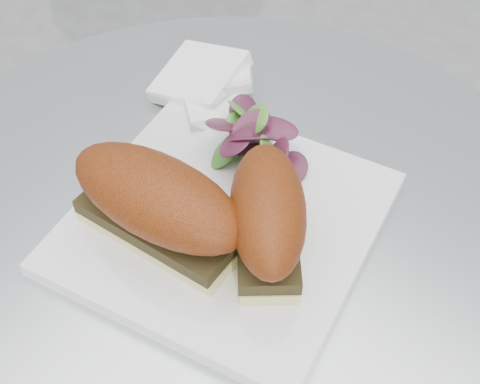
# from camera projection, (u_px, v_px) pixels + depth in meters

# --- Properties ---
(table) EXTENTS (0.70, 0.70, 0.73)m
(table) POSITION_uv_depth(u_px,v_px,m) (227.00, 357.00, 0.80)
(table) COLOR silver
(table) RESTS_ON ground
(plate) EXTENTS (0.30, 0.30, 0.02)m
(plate) POSITION_uv_depth(u_px,v_px,m) (224.00, 222.00, 0.62)
(plate) COLOR white
(plate) RESTS_ON table
(sandwich_left) EXTENTS (0.18, 0.09, 0.08)m
(sandwich_left) POSITION_uv_depth(u_px,v_px,m) (158.00, 203.00, 0.57)
(sandwich_left) COLOR beige
(sandwich_left) RESTS_ON plate
(sandwich_right) EXTENTS (0.14, 0.15, 0.08)m
(sandwich_right) POSITION_uv_depth(u_px,v_px,m) (268.00, 216.00, 0.56)
(sandwich_right) COLOR beige
(sandwich_right) RESTS_ON plate
(salad) EXTENTS (0.10, 0.10, 0.05)m
(salad) POSITION_uv_depth(u_px,v_px,m) (250.00, 136.00, 0.65)
(salad) COLOR #559731
(salad) RESTS_ON plate
(napkin) EXTENTS (0.13, 0.13, 0.02)m
(napkin) POSITION_uv_depth(u_px,v_px,m) (208.00, 99.00, 0.73)
(napkin) COLOR white
(napkin) RESTS_ON table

